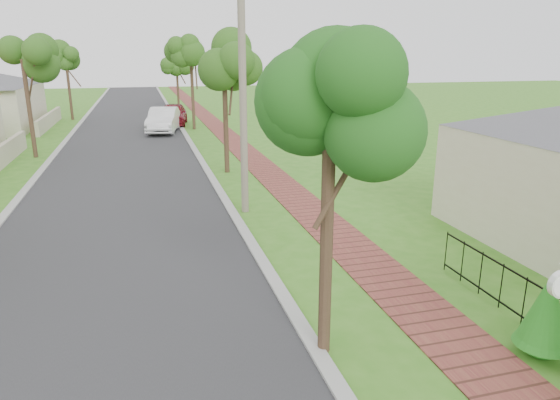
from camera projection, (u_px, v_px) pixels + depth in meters
name	position (u px, v px, depth m)	size (l,w,h in m)	color
road	(126.00, 160.00, 25.14)	(7.00, 120.00, 0.02)	#28282B
kerb_right	(198.00, 156.00, 26.08)	(0.30, 120.00, 0.10)	#9E9E99
kerb_left	(47.00, 164.00, 24.21)	(0.30, 120.00, 0.10)	#9E9E99
sidewalk	(247.00, 154.00, 26.74)	(1.50, 120.00, 0.03)	brown
street_trees	(124.00, 64.00, 30.23)	(10.70, 37.65, 5.89)	#382619
parked_car_red	(173.00, 114.00, 37.42)	(1.89, 4.70, 1.60)	maroon
parked_car_white	(163.00, 120.00, 33.89)	(1.74, 4.99, 1.64)	white
near_tree	(330.00, 116.00, 7.82)	(2.05, 2.05, 5.27)	#382619
utility_pole	(243.00, 80.00, 15.72)	(1.20, 0.24, 8.56)	gray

